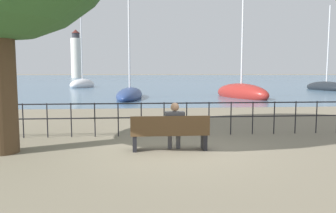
{
  "coord_description": "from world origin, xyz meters",
  "views": [
    {
      "loc": [
        -0.74,
        -8.17,
        1.96
      ],
      "look_at": [
        0.0,
        0.5,
        1.07
      ],
      "focal_mm": 35.0,
      "sensor_mm": 36.0,
      "label": 1
    }
  ],
  "objects": [
    {
      "name": "sailboat_0",
      "position": [
        -1.54,
        17.53,
        0.28
      ],
      "size": [
        2.39,
        8.28,
        9.82
      ],
      "rotation": [
        0.0,
        0.0,
        -0.07
      ],
      "color": "navy",
      "rests_on": "ground_plane"
    },
    {
      "name": "ground_plane",
      "position": [
        0.0,
        0.0,
        0.0
      ],
      "size": [
        1000.0,
        1000.0,
        0.0
      ],
      "primitive_type": "plane",
      "color": "#7A705B"
    },
    {
      "name": "harbor_lighthouse",
      "position": [
        -26.76,
        130.55,
        9.14
      ],
      "size": [
        4.3,
        4.3,
        19.64
      ],
      "color": "silver",
      "rests_on": "ground_plane"
    },
    {
      "name": "promenade_railing",
      "position": [
        -0.0,
        1.93,
        0.69
      ],
      "size": [
        12.84,
        0.04,
        1.05
      ],
      "color": "black",
      "rests_on": "ground_plane"
    },
    {
      "name": "sailboat_2",
      "position": [
        20.67,
        27.85,
        0.32
      ],
      "size": [
        2.99,
        6.82,
        9.96
      ],
      "rotation": [
        0.0,
        0.0,
        0.09
      ],
      "color": "black",
      "rests_on": "ground_plane"
    },
    {
      "name": "seated_person_left",
      "position": [
        0.13,
        0.01,
        0.67
      ],
      "size": [
        0.49,
        0.35,
        1.21
      ],
      "color": "#4C4C51",
      "rests_on": "ground_plane"
    },
    {
      "name": "harbor_water",
      "position": [
        0.0,
        159.99,
        0.0
      ],
      "size": [
        600.0,
        300.0,
        0.01
      ],
      "color": "slate",
      "rests_on": "ground_plane"
    },
    {
      "name": "park_bench",
      "position": [
        0.0,
        -0.06,
        0.44
      ],
      "size": [
        1.97,
        0.45,
        0.9
      ],
      "color": "brown",
      "rests_on": "ground_plane"
    },
    {
      "name": "sailboat_1",
      "position": [
        -8.54,
        37.17,
        0.39
      ],
      "size": [
        3.86,
        5.94,
        12.02
      ],
      "rotation": [
        0.0,
        0.0,
        -0.29
      ],
      "color": "silver",
      "rests_on": "ground_plane"
    },
    {
      "name": "sailboat_3",
      "position": [
        7.28,
        17.22,
        0.39
      ],
      "size": [
        3.63,
        6.59,
        11.55
      ],
      "rotation": [
        0.0,
        0.0,
        0.32
      ],
      "color": "maroon",
      "rests_on": "ground_plane"
    }
  ]
}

